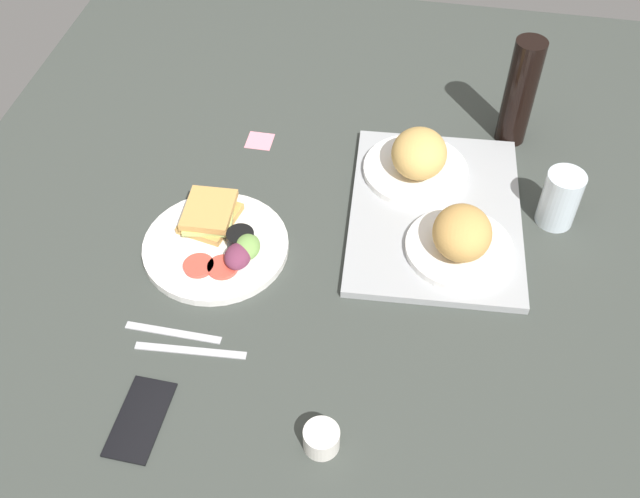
{
  "coord_description": "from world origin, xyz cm",
  "views": [
    {
      "loc": [
        89.73,
        19.0,
        103.96
      ],
      "look_at": [
        2.0,
        3.0,
        4.0
      ],
      "focal_mm": 41.45,
      "sensor_mm": 36.0,
      "label": 1
    }
  ],
  "objects_px": {
    "bread_plate_far": "(461,238)",
    "soda_bottle": "(520,92)",
    "drinking_glass": "(560,199)",
    "bread_plate_near": "(418,159)",
    "fork": "(173,332)",
    "sticky_note": "(260,141)",
    "espresso_cup": "(321,439)",
    "cell_phone": "(140,418)",
    "serving_tray": "(435,213)",
    "knife": "(190,350)",
    "plate_with_salad": "(218,241)"
  },
  "relations": [
    {
      "from": "bread_plate_far",
      "to": "espresso_cup",
      "type": "distance_m",
      "value": 0.46
    },
    {
      "from": "cell_phone",
      "to": "sticky_note",
      "type": "xyz_separation_m",
      "value": [
        -0.69,
        0.03,
        -0.0
      ]
    },
    {
      "from": "sticky_note",
      "to": "fork",
      "type": "bearing_deg",
      "value": -2.99
    },
    {
      "from": "bread_plate_far",
      "to": "soda_bottle",
      "type": "height_order",
      "value": "soda_bottle"
    },
    {
      "from": "bread_plate_far",
      "to": "fork",
      "type": "xyz_separation_m",
      "value": [
        0.26,
        -0.47,
        -0.05
      ]
    },
    {
      "from": "fork",
      "to": "soda_bottle",
      "type": "bearing_deg",
      "value": 49.43
    },
    {
      "from": "bread_plate_near",
      "to": "drinking_glass",
      "type": "distance_m",
      "value": 0.28
    },
    {
      "from": "serving_tray",
      "to": "plate_with_salad",
      "type": "relative_size",
      "value": 1.64
    },
    {
      "from": "plate_with_salad",
      "to": "cell_phone",
      "type": "relative_size",
      "value": 1.9
    },
    {
      "from": "sticky_note",
      "to": "plate_with_salad",
      "type": "bearing_deg",
      "value": -0.56
    },
    {
      "from": "bread_plate_far",
      "to": "fork",
      "type": "distance_m",
      "value": 0.54
    },
    {
      "from": "serving_tray",
      "to": "bread_plate_far",
      "type": "xyz_separation_m",
      "value": [
        0.1,
        0.05,
        0.05
      ]
    },
    {
      "from": "bread_plate_far",
      "to": "drinking_glass",
      "type": "xyz_separation_m",
      "value": [
        -0.13,
        0.18,
        0.0
      ]
    },
    {
      "from": "espresso_cup",
      "to": "sticky_note",
      "type": "relative_size",
      "value": 1.0
    },
    {
      "from": "knife",
      "to": "sticky_note",
      "type": "distance_m",
      "value": 0.55
    },
    {
      "from": "serving_tray",
      "to": "bread_plate_near",
      "type": "distance_m",
      "value": 0.12
    },
    {
      "from": "bread_plate_far",
      "to": "cell_phone",
      "type": "height_order",
      "value": "bread_plate_far"
    },
    {
      "from": "fork",
      "to": "serving_tray",
      "type": "bearing_deg",
      "value": 41.93
    },
    {
      "from": "plate_with_salad",
      "to": "soda_bottle",
      "type": "xyz_separation_m",
      "value": [
        -0.42,
        0.54,
        0.1
      ]
    },
    {
      "from": "espresso_cup",
      "to": "cell_phone",
      "type": "xyz_separation_m",
      "value": [
        0.01,
        -0.29,
        -0.02
      ]
    },
    {
      "from": "serving_tray",
      "to": "sticky_note",
      "type": "xyz_separation_m",
      "value": [
        -0.16,
        -0.39,
        -0.01
      ]
    },
    {
      "from": "bread_plate_far",
      "to": "drinking_glass",
      "type": "bearing_deg",
      "value": 126.68
    },
    {
      "from": "serving_tray",
      "to": "soda_bottle",
      "type": "height_order",
      "value": "soda_bottle"
    },
    {
      "from": "bread_plate_near",
      "to": "fork",
      "type": "bearing_deg",
      "value": -39.0
    },
    {
      "from": "serving_tray",
      "to": "drinking_glass",
      "type": "relative_size",
      "value": 3.85
    },
    {
      "from": "espresso_cup",
      "to": "fork",
      "type": "relative_size",
      "value": 0.33
    },
    {
      "from": "plate_with_salad",
      "to": "espresso_cup",
      "type": "distance_m",
      "value": 0.45
    },
    {
      "from": "serving_tray",
      "to": "knife",
      "type": "height_order",
      "value": "serving_tray"
    },
    {
      "from": "espresso_cup",
      "to": "fork",
      "type": "height_order",
      "value": "espresso_cup"
    },
    {
      "from": "bread_plate_near",
      "to": "drinking_glass",
      "type": "relative_size",
      "value": 1.82
    },
    {
      "from": "fork",
      "to": "cell_phone",
      "type": "xyz_separation_m",
      "value": [
        0.17,
        0.0,
        0.0
      ]
    },
    {
      "from": "serving_tray",
      "to": "plate_with_salad",
      "type": "distance_m",
      "value": 0.43
    },
    {
      "from": "drinking_glass",
      "to": "sticky_note",
      "type": "distance_m",
      "value": 0.64
    },
    {
      "from": "serving_tray",
      "to": "sticky_note",
      "type": "bearing_deg",
      "value": -112.05
    },
    {
      "from": "drinking_glass",
      "to": "bread_plate_near",
      "type": "bearing_deg",
      "value": -103.5
    },
    {
      "from": "drinking_glass",
      "to": "espresso_cup",
      "type": "relative_size",
      "value": 2.08
    },
    {
      "from": "fork",
      "to": "sticky_note",
      "type": "height_order",
      "value": "fork"
    },
    {
      "from": "bread_plate_near",
      "to": "fork",
      "type": "height_order",
      "value": "bread_plate_near"
    },
    {
      "from": "bread_plate_far",
      "to": "sticky_note",
      "type": "height_order",
      "value": "bread_plate_far"
    },
    {
      "from": "fork",
      "to": "knife",
      "type": "height_order",
      "value": "same"
    },
    {
      "from": "drinking_glass",
      "to": "espresso_cup",
      "type": "height_order",
      "value": "drinking_glass"
    },
    {
      "from": "fork",
      "to": "cell_phone",
      "type": "distance_m",
      "value": 0.17
    },
    {
      "from": "soda_bottle",
      "to": "fork",
      "type": "height_order",
      "value": "soda_bottle"
    },
    {
      "from": "soda_bottle",
      "to": "espresso_cup",
      "type": "bearing_deg",
      "value": -19.11
    },
    {
      "from": "fork",
      "to": "knife",
      "type": "relative_size",
      "value": 0.89
    },
    {
      "from": "drinking_glass",
      "to": "serving_tray",
      "type": "bearing_deg",
      "value": -82.65
    },
    {
      "from": "soda_bottle",
      "to": "knife",
      "type": "distance_m",
      "value": 0.85
    },
    {
      "from": "plate_with_salad",
      "to": "knife",
      "type": "bearing_deg",
      "value": 3.82
    },
    {
      "from": "espresso_cup",
      "to": "sticky_note",
      "type": "bearing_deg",
      "value": -159.12
    },
    {
      "from": "drinking_glass",
      "to": "sticky_note",
      "type": "relative_size",
      "value": 2.08
    }
  ]
}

